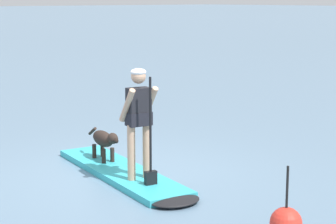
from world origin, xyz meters
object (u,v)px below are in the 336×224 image
object	(u,v)px
paddleboard	(127,175)
marker_buoy	(286,223)
dog	(104,140)
person_paddler	(139,116)

from	to	relation	value
paddleboard	marker_buoy	world-z (taller)	marker_buoy
paddleboard	marker_buoy	xyz separation A→B (m)	(3.17, -0.09, 0.14)
dog	marker_buoy	xyz separation A→B (m)	(3.98, -0.23, -0.26)
person_paddler	dog	xyz separation A→B (m)	(-1.22, 0.21, -0.62)
paddleboard	marker_buoy	size ratio (longest dim) A/B	4.11
person_paddler	marker_buoy	xyz separation A→B (m)	(2.76, -0.02, -0.87)
paddleboard	person_paddler	distance (m)	1.10
paddleboard	dog	xyz separation A→B (m)	(-0.82, 0.14, 0.40)
marker_buoy	paddleboard	bearing A→B (deg)	178.45
person_paddler	marker_buoy	size ratio (longest dim) A/B	1.89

